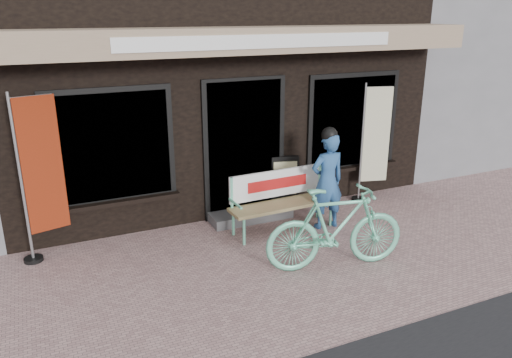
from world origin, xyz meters
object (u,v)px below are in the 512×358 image
nobori_cream (374,141)px  menu_stand (284,182)px  bicycle (336,228)px  nobori_red (39,175)px  person (327,179)px  bench (281,196)px

nobori_cream → menu_stand: nobori_cream is taller
bicycle → nobori_red: bearing=72.8°
bicycle → menu_stand: bearing=2.3°
menu_stand → person: bearing=-59.3°
bicycle → nobori_cream: 2.66m
bench → menu_stand: menu_stand is taller
nobori_cream → menu_stand: size_ratio=2.24×
nobori_cream → menu_stand: bearing=-173.5°
bicycle → bench: bearing=15.0°
person → nobori_red: (-3.88, 0.69, 0.39)m
bench → menu_stand: (0.41, 0.67, -0.06)m
person → menu_stand: person is taller
bicycle → menu_stand: 2.06m
bench → nobori_red: size_ratio=0.75×
bench → nobori_red: bearing=169.6°
bench → bicycle: bicycle is taller
nobori_cream → bicycle: bearing=-121.6°
person → nobori_cream: nobori_cream is taller
bench → bicycle: 1.37m
bicycle → nobori_red: 3.82m
bicycle → nobori_red: nobori_red is taller
bench → nobori_red: (-3.23, 0.46, 0.63)m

